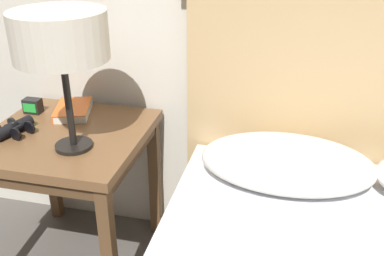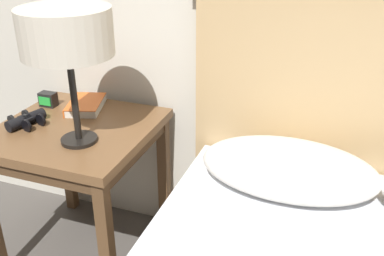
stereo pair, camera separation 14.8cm
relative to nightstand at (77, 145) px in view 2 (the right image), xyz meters
The scene contains 5 objects.
nightstand is the anchor object (origin of this frame).
table_lamp 0.49m from the nightstand, 49.39° to the right, with size 0.31×0.31×0.48m.
book_on_nightstand 0.20m from the nightstand, 108.29° to the left, with size 0.19×0.23×0.03m.
binoculars_pair 0.21m from the nightstand, 164.36° to the right, with size 0.15×0.16×0.05m.
alarm_clock 0.28m from the nightstand, 147.62° to the left, with size 0.07×0.05×0.06m.
Camera 2 is at (0.35, -0.63, 1.36)m, focal length 42.00 mm.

